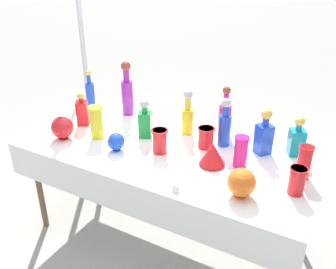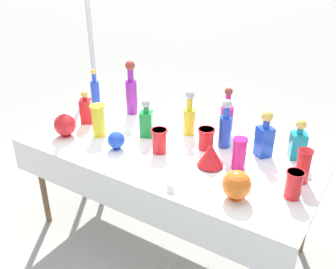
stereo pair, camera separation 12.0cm
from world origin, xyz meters
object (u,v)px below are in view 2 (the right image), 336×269
object	(u,v)px
slender_vase_1	(159,140)
round_bowl_0	(65,125)
square_decanter_0	(86,109)
slender_vase_4	(98,120)
tall_bottle_2	(189,116)
slender_vase_2	(303,165)
tall_bottle_3	(131,91)
tall_bottle_1	(95,93)
fluted_vase_0	(211,155)
tall_bottle_0	(227,118)
slender_vase_3	(239,153)
round_bowl_1	(237,185)
square_decanter_3	(146,121)
canopy_pole	(93,65)
tall_bottle_4	(225,127)
cardboard_box_behind_left	(219,152)
round_bowl_2	(116,140)
square_decanter_2	(265,137)
slender_vase_0	(206,138)
slender_vase_5	(294,184)
square_decanter_1	(298,142)

from	to	relation	value
slender_vase_1	round_bowl_0	size ratio (longest dim) A/B	1.00
square_decanter_0	slender_vase_4	distance (m)	0.26
tall_bottle_2	slender_vase_2	xyz separation A→B (m)	(0.84, -0.18, -0.03)
tall_bottle_3	slender_vase_4	distance (m)	0.45
tall_bottle_1	fluted_vase_0	world-z (taller)	tall_bottle_1
tall_bottle_0	slender_vase_3	world-z (taller)	tall_bottle_0
tall_bottle_2	round_bowl_1	xyz separation A→B (m)	(0.59, -0.53, -0.05)
square_decanter_0	fluted_vase_0	size ratio (longest dim) A/B	1.58
square_decanter_3	slender_vase_3	xyz separation A→B (m)	(0.72, -0.06, -0.01)
square_decanter_3	slender_vase_1	bearing A→B (deg)	-35.57
canopy_pole	fluted_vase_0	bearing A→B (deg)	-25.26
tall_bottle_4	cardboard_box_behind_left	size ratio (longest dim) A/B	0.80
slender_vase_3	round_bowl_0	xyz separation A→B (m)	(-1.20, -0.25, -0.02)
tall_bottle_2	round_bowl_2	world-z (taller)	tall_bottle_2
tall_bottle_1	square_decanter_2	distance (m)	1.41
slender_vase_2	slender_vase_0	bearing A→B (deg)	174.83
tall_bottle_2	fluted_vase_0	distance (m)	0.46
tall_bottle_1	round_bowl_2	xyz separation A→B (m)	(0.56, -0.43, -0.08)
round_bowl_0	round_bowl_2	world-z (taller)	round_bowl_0
slender_vase_5	fluted_vase_0	size ratio (longest dim) A/B	0.99
slender_vase_1	square_decanter_2	bearing A→B (deg)	28.45
tall_bottle_3	round_bowl_0	distance (m)	0.60
slender_vase_0	fluted_vase_0	world-z (taller)	fluted_vase_0
fluted_vase_0	slender_vase_2	bearing A→B (deg)	14.11
square_decanter_0	tall_bottle_3	bearing A→B (deg)	60.30
slender_vase_3	round_bowl_2	bearing A→B (deg)	-165.12
slender_vase_0	slender_vase_3	distance (m)	0.30
round_bowl_2	square_decanter_0	bearing A→B (deg)	155.76
tall_bottle_0	round_bowl_1	xyz separation A→B (m)	(0.35, -0.65, -0.05)
slender_vase_5	fluted_vase_0	distance (m)	0.52
round_bowl_0	cardboard_box_behind_left	world-z (taller)	round_bowl_0
square_decanter_2	slender_vase_4	bearing A→B (deg)	-162.20
tall_bottle_0	slender_vase_5	xyz separation A→B (m)	(0.61, -0.48, -0.05)
round_bowl_0	canopy_pole	world-z (taller)	canopy_pole
tall_bottle_2	slender_vase_1	world-z (taller)	tall_bottle_2
slender_vase_4	round_bowl_1	world-z (taller)	slender_vase_4
slender_vase_1	slender_vase_2	size ratio (longest dim) A/B	0.80
slender_vase_4	round_bowl_2	size ratio (longest dim) A/B	1.87
square_decanter_1	tall_bottle_0	bearing A→B (deg)	175.04
slender_vase_1	round_bowl_0	world-z (taller)	same
tall_bottle_0	square_decanter_0	bearing A→B (deg)	-160.09
fluted_vase_0	cardboard_box_behind_left	size ratio (longest dim) A/B	0.39
fluted_vase_0	square_decanter_1	bearing A→B (deg)	42.55
slender_vase_3	fluted_vase_0	xyz separation A→B (m)	(-0.15, -0.07, -0.03)
slender_vase_2	round_bowl_1	distance (m)	0.43
round_bowl_2	square_decanter_2	bearing A→B (deg)	27.12
slender_vase_0	round_bowl_0	distance (m)	0.99
square_decanter_3	slender_vase_3	distance (m)	0.72
tall_bottle_3	square_decanter_0	bearing A→B (deg)	-119.70
tall_bottle_3	cardboard_box_behind_left	size ratio (longest dim) A/B	1.02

